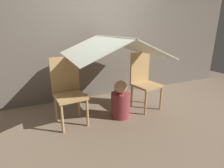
# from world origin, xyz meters

# --- Properties ---
(ground_plane) EXTENTS (8.80, 8.80, 0.00)m
(ground_plane) POSITION_xyz_m (0.00, 0.00, 0.00)
(ground_plane) COLOR #7A6651
(wall_back) EXTENTS (7.00, 0.05, 2.50)m
(wall_back) POSITION_xyz_m (0.00, 1.07, 1.25)
(wall_back) COLOR #6B6056
(wall_back) RESTS_ON ground_plane
(chair_left) EXTENTS (0.45, 0.45, 0.98)m
(chair_left) POSITION_xyz_m (-0.67, 0.19, 0.52)
(chair_left) COLOR tan
(chair_left) RESTS_ON ground_plane
(chair_right) EXTENTS (0.47, 0.47, 0.98)m
(chair_right) POSITION_xyz_m (0.64, 0.19, 0.52)
(chair_right) COLOR tan
(chair_right) RESTS_ON ground_plane
(sheet_canopy) EXTENTS (1.32, 1.34, 0.29)m
(sheet_canopy) POSITION_xyz_m (0.00, 0.10, 1.12)
(sheet_canopy) COLOR silver
(person_front) EXTENTS (0.30, 0.30, 0.61)m
(person_front) POSITION_xyz_m (0.10, -0.00, 0.26)
(person_front) COLOR maroon
(person_front) RESTS_ON ground_plane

